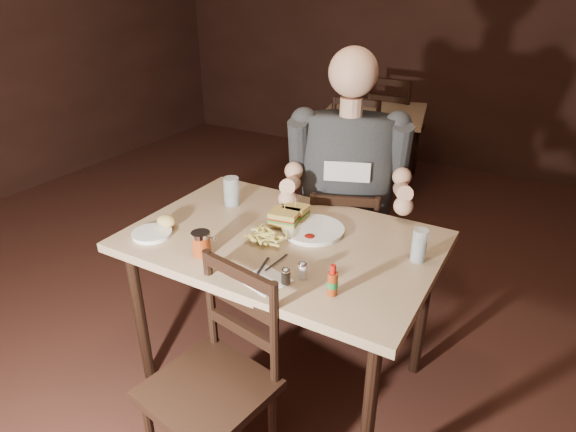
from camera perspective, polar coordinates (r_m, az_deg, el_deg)
The scene contains 24 objects.
room_shell at distance 1.86m, azimuth -9.15°, elevation 14.89°, with size 7.00×7.00×7.00m.
main_table at distance 2.08m, azimuth -0.69°, elevation -4.34°, with size 1.29×0.87×0.77m.
bg_table at distance 4.17m, azimuth 10.17°, elevation 11.01°, with size 0.96×0.96×0.77m.
chair_far at distance 2.66m, azimuth 6.51°, elevation -4.22°, with size 0.38×0.42×0.83m, color black, non-canonical shape.
chair_near at distance 1.86m, azimuth -9.45°, elevation -19.61°, with size 0.40×0.44×0.87m, color black, non-canonical shape.
bg_chair_far at distance 4.72m, azimuth 12.41°, elevation 10.18°, with size 0.45×0.49×0.97m, color black, non-canonical shape.
bg_chair_near at distance 3.74m, azimuth 6.87°, elevation 6.06°, with size 0.43×0.47×0.94m, color black, non-canonical shape.
diner at distance 2.38m, azimuth 7.12°, elevation 6.45°, with size 0.61×0.48×1.06m, color #333639, non-canonical shape.
dinner_plate at distance 2.09m, azimuth 2.98°, elevation -1.73°, with size 0.26×0.26×0.02m, color white.
sandwich_left at distance 2.15m, azimuth 0.93°, elevation 0.87°, with size 0.10×0.09×0.09m, color gold, non-canonical shape.
sandwich_right at distance 2.10m, azimuth -0.40°, elevation 0.37°, with size 0.12×0.10×0.10m, color gold, non-canonical shape.
fries_pile at distance 1.99m, azimuth -2.12°, elevation -2.44°, with size 0.23×0.16×0.04m, color #F0E267, non-canonical shape.
ketchup_dollop at distance 2.01m, azimuth 2.58°, elevation -2.41°, with size 0.04×0.04×0.01m, color maroon.
glass_left at distance 2.33m, azimuth -6.71°, elevation 2.92°, with size 0.08×0.08×0.14m, color silver.
glass_right at distance 1.92m, azimuth 15.29°, elevation -3.36°, with size 0.06×0.06×0.13m, color silver.
hot_sauce at distance 1.67m, azimuth 5.31°, elevation -7.56°, with size 0.04×0.04×0.12m, color maroon, non-canonical shape.
salt_shaker at distance 1.77m, azimuth 1.74°, elevation -6.43°, with size 0.03×0.03×0.06m, color white, non-canonical shape.
pepper_shaker at distance 1.74m, azimuth -0.25°, elevation -7.15°, with size 0.03×0.03×0.06m, color #38332D, non-canonical shape.
syrup_dispenser at distance 1.93m, azimuth -10.24°, elevation -3.23°, with size 0.08×0.08×0.10m, color maroon, non-canonical shape.
napkin at distance 1.77m, azimuth -2.65°, elevation -7.61°, with size 0.15×0.14×0.00m, color white.
knife at distance 1.82m, azimuth -3.33°, elevation -6.46°, with size 0.01×0.19×0.00m, color silver.
fork at distance 1.86m, azimuth -1.36°, elevation -5.55°, with size 0.01×0.14×0.00m, color silver.
side_plate at distance 2.14m, azimuth -15.82°, elevation -2.10°, with size 0.16×0.16×0.01m, color white.
bread_roll at distance 2.16m, azimuth -14.22°, elevation -0.57°, with size 0.09×0.07×0.05m, color tan.
Camera 1 is at (1.15, -1.41, 1.76)m, focal length 30.00 mm.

